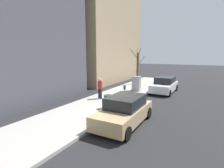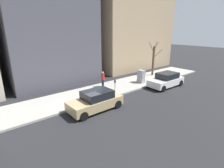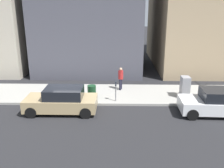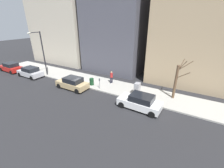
{
  "view_description": "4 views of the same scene",
  "coord_description": "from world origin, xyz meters",
  "px_view_note": "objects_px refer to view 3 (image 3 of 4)",
  "views": [
    {
      "loc": [
        -4.69,
        8.34,
        3.7
      ],
      "look_at": [
        1.23,
        -2.48,
        1.6
      ],
      "focal_mm": 28.0,
      "sensor_mm": 36.0,
      "label": 1
    },
    {
      "loc": [
        -11.26,
        7.16,
        5.95
      ],
      "look_at": [
        0.89,
        -2.97,
        0.99
      ],
      "focal_mm": 28.0,
      "sensor_mm": 36.0,
      "label": 2
    },
    {
      "loc": [
        -14.69,
        -3.06,
        6.16
      ],
      "look_at": [
        -0.24,
        -2.73,
        1.53
      ],
      "focal_mm": 40.0,
      "sensor_mm": 36.0,
      "label": 3
    },
    {
      "loc": [
        -13.54,
        -12.99,
        8.16
      ],
      "look_at": [
        0.41,
        -4.78,
        1.19
      ],
      "focal_mm": 24.0,
      "sensor_mm": 36.0,
      "label": 4
    }
  ],
  "objects_px": {
    "utility_box": "(185,87)",
    "parking_meter": "(116,89)",
    "parked_car_tan": "(62,100)",
    "pedestrian_near_meter": "(121,77)",
    "trash_bin": "(92,92)",
    "parked_car_white": "(218,103)"
  },
  "relations": [
    {
      "from": "parked_car_white",
      "to": "utility_box",
      "type": "relative_size",
      "value": 2.98
    },
    {
      "from": "parked_car_tan",
      "to": "utility_box",
      "type": "height_order",
      "value": "utility_box"
    },
    {
      "from": "parking_meter",
      "to": "utility_box",
      "type": "xyz_separation_m",
      "value": [
        0.85,
        -4.64,
        -0.13
      ]
    },
    {
      "from": "parking_meter",
      "to": "trash_bin",
      "type": "height_order",
      "value": "parking_meter"
    },
    {
      "from": "utility_box",
      "to": "trash_bin",
      "type": "bearing_deg",
      "value": 93.67
    },
    {
      "from": "parking_meter",
      "to": "trash_bin",
      "type": "bearing_deg",
      "value": 74.26
    },
    {
      "from": "parked_car_tan",
      "to": "pedestrian_near_meter",
      "type": "relative_size",
      "value": 2.53
    },
    {
      "from": "parking_meter",
      "to": "parked_car_tan",
      "type": "bearing_deg",
      "value": 114.61
    },
    {
      "from": "parked_car_tan",
      "to": "trash_bin",
      "type": "bearing_deg",
      "value": -39.65
    },
    {
      "from": "pedestrian_near_meter",
      "to": "utility_box",
      "type": "bearing_deg",
      "value": -91.04
    },
    {
      "from": "parking_meter",
      "to": "utility_box",
      "type": "bearing_deg",
      "value": -79.63
    },
    {
      "from": "parked_car_tan",
      "to": "pedestrian_near_meter",
      "type": "bearing_deg",
      "value": -42.88
    },
    {
      "from": "pedestrian_near_meter",
      "to": "trash_bin",
      "type": "bearing_deg",
      "value": 152.09
    },
    {
      "from": "parked_car_white",
      "to": "pedestrian_near_meter",
      "type": "distance_m",
      "value": 6.83
    },
    {
      "from": "parked_car_white",
      "to": "parking_meter",
      "type": "distance_m",
      "value": 6.14
    },
    {
      "from": "trash_bin",
      "to": "pedestrian_near_meter",
      "type": "height_order",
      "value": "pedestrian_near_meter"
    },
    {
      "from": "parked_car_tan",
      "to": "pedestrian_near_meter",
      "type": "distance_m",
      "value": 5.18
    },
    {
      "from": "trash_bin",
      "to": "pedestrian_near_meter",
      "type": "xyz_separation_m",
      "value": [
        1.88,
        -1.94,
        0.49
      ]
    },
    {
      "from": "utility_box",
      "to": "parking_meter",
      "type": "bearing_deg",
      "value": 100.37
    },
    {
      "from": "trash_bin",
      "to": "pedestrian_near_meter",
      "type": "relative_size",
      "value": 0.54
    },
    {
      "from": "trash_bin",
      "to": "utility_box",
      "type": "bearing_deg",
      "value": -86.33
    },
    {
      "from": "parked_car_tan",
      "to": "parked_car_white",
      "type": "bearing_deg",
      "value": -90.74
    }
  ]
}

